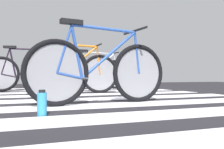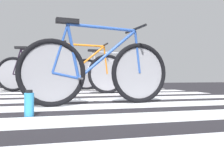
# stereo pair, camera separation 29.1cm
# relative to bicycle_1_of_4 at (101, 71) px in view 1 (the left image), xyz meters

# --- Properties ---
(ground) EXTENTS (18.00, 14.00, 0.02)m
(ground) POSITION_rel_bicycle_1_of_4_xyz_m (-0.42, 0.48, -0.40)
(ground) COLOR #232227
(crosswalk_markings) EXTENTS (5.47, 6.54, 0.00)m
(crosswalk_markings) POSITION_rel_bicycle_1_of_4_xyz_m (-0.36, 0.63, -0.38)
(crosswalk_markings) COLOR white
(crosswalk_markings) RESTS_ON ground
(bicycle_1_of_4) EXTENTS (1.73, 0.52, 0.93)m
(bicycle_1_of_4) POSITION_rel_bicycle_1_of_4_xyz_m (0.00, 0.00, 0.00)
(bicycle_1_of_4) COLOR black
(bicycle_1_of_4) RESTS_ON ground
(bicycle_2_of_4) EXTENTS (1.74, 0.52, 0.93)m
(bicycle_2_of_4) POSITION_rel_bicycle_1_of_4_xyz_m (-0.04, 1.62, 0.00)
(bicycle_2_of_4) COLOR black
(bicycle_2_of_4) RESTS_ON ground
(bicycle_3_of_4) EXTENTS (1.71, 0.56, 0.93)m
(bicycle_3_of_4) POSITION_rel_bicycle_1_of_4_xyz_m (-0.79, 2.59, 0.00)
(bicycle_3_of_4) COLOR black
(bicycle_3_of_4) RESTS_ON ground
(bicycle_4_of_4) EXTENTS (1.74, 0.52, 0.93)m
(bicycle_4_of_4) POSITION_rel_bicycle_1_of_4_xyz_m (0.77, 2.89, 0.00)
(bicycle_4_of_4) COLOR black
(bicycle_4_of_4) RESTS_ON ground
(water_bottle) EXTENTS (0.08, 0.08, 0.21)m
(water_bottle) POSITION_rel_bicycle_1_of_4_xyz_m (-0.68, -0.60, -0.28)
(water_bottle) COLOR #3393D6
(water_bottle) RESTS_ON ground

